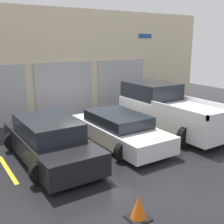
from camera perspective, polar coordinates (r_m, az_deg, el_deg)
name	(u,v)px	position (r m, az deg, el deg)	size (l,w,h in m)	color
ground_plane	(99,132)	(11.79, -2.64, -4.18)	(28.00, 28.00, 0.00)	black
shophouse_building	(65,65)	(14.17, -9.60, 9.42)	(17.35, 0.68, 5.23)	beige
pickup_truck	(168,109)	(12.19, 11.28, 0.51)	(2.51, 5.08, 1.91)	white
sedan_white	(119,129)	(10.43, 1.41, -3.49)	(2.17, 4.43, 1.14)	white
sedan_side	(49,140)	(9.24, -12.66, -5.66)	(2.22, 4.60, 1.35)	black
parking_stripe_far_left	(7,169)	(9.12, -20.48, -10.80)	(0.12, 2.20, 0.01)	gold
parking_stripe_left	(87,150)	(9.94, -5.03, -7.79)	(0.12, 2.20, 0.01)	gold
parking_stripe_centre	(147,137)	(11.36, 7.14, -4.97)	(0.12, 2.20, 0.01)	gold
parking_stripe_right	(193,126)	(13.19, 16.20, -2.71)	(0.12, 2.20, 0.01)	gold
traffic_cone	(139,208)	(6.37, 5.41, -18.88)	(0.47, 0.47, 0.55)	black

